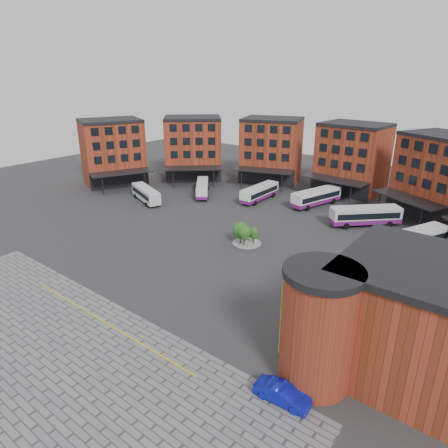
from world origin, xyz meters
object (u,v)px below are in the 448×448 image
Objects in this scene: bus_d at (316,197)px; bus_c at (260,192)px; tree_island at (244,232)px; bus_e at (366,215)px; blue_car at (282,394)px; bus_b at (202,188)px; bus_f at (415,240)px; bus_a at (146,193)px.

bus_c is at bearing -143.18° from bus_d.
tree_island is 0.42× the size of bus_e.
blue_car is at bearing -50.64° from bus_d.
bus_c is 52.95m from blue_car.
tree_island is 22.38m from bus_e.
bus_d is (22.06, 8.39, 0.20)m from bus_b.
bus_b is 23.60m from bus_d.
bus_e is 11.12m from bus_f.
bus_a is 55.82m from blue_car.
bus_d reaches higher than bus_b.
bus_d is (28.02, 18.76, 0.03)m from bus_a.
bus_c is at bearing -136.58° from bus_e.
bus_f is (42.76, -2.36, 0.27)m from bus_b.
bus_d is at bearing -34.84° from bus_a.
bus_f is (31.28, -6.80, 0.19)m from bus_c.
bus_e is at bearing 58.79° from tree_island.
bus_d is (10.57, 3.95, 0.11)m from bus_c.
tree_island is 0.41× the size of bus_c.
tree_island is 0.47× the size of bus_b.
blue_car is (42.09, -38.76, -0.79)m from bus_b.
bus_b is (5.96, 10.38, -0.17)m from bus_a.
bus_b is 0.80× the size of bus_d.
bus_b is at bearing -128.27° from bus_e.
tree_island is at bearing -123.85° from bus_f.
bus_e is at bearing -2.46° from bus_c.
tree_island reaches higher than bus_e.
bus_e reaches higher than bus_d.
bus_d is at bearing 20.13° from bus_c.
tree_island is 30.88m from blue_car.
bus_f reaches higher than bus_c.
bus_a is 1.12× the size of bus_b.
bus_a is at bearing -146.59° from bus_f.
tree_island is 23.89m from bus_d.
bus_c reaches higher than bus_a.
bus_e reaches higher than blue_car.
bus_e is (21.92, -0.80, 0.17)m from bus_c.
blue_car is (48.05, -28.38, -0.96)m from bus_a.
bus_c is (17.45, 14.82, -0.09)m from bus_a.
bus_f is 2.60× the size of blue_car.
bus_b is at bearing 144.60° from tree_island.
tree_island reaches higher than bus_b.
bus_f reaches higher than bus_d.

